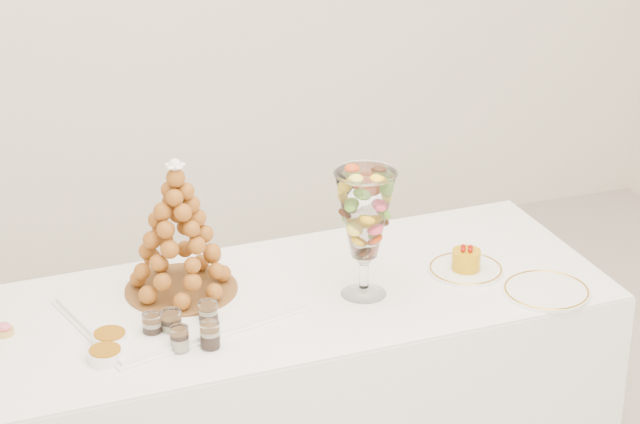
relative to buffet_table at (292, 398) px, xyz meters
name	(u,v)px	position (x,y,z in m)	size (l,w,h in m)	color
buffet_table	(292,398)	(0.00, 0.00, 0.00)	(1.88, 0.80, 0.71)	white
lace_tray	(181,303)	(-0.32, 0.04, 0.36)	(0.58, 0.43, 0.02)	white
macaron_vase	(365,216)	(0.20, -0.06, 0.60)	(0.17, 0.17, 0.38)	white
cake_plate	(466,270)	(0.54, -0.03, 0.36)	(0.23, 0.23, 0.01)	white
spare_plate	(546,291)	(0.70, -0.24, 0.36)	(0.25, 0.25, 0.01)	white
pink_tart	(4,329)	(-0.81, 0.05, 0.37)	(0.05, 0.05, 0.03)	tan
verrine_a	(152,326)	(-0.43, -0.11, 0.39)	(0.05, 0.05, 0.07)	white
verrine_b	(171,324)	(-0.38, -0.12, 0.39)	(0.06, 0.06, 0.08)	white
verrine_c	(208,314)	(-0.27, -0.09, 0.39)	(0.05, 0.05, 0.07)	white
verrine_d	(179,339)	(-0.38, -0.20, 0.39)	(0.05, 0.05, 0.07)	white
verrine_e	(210,335)	(-0.30, -0.21, 0.39)	(0.05, 0.05, 0.07)	white
ramekin_back	(110,339)	(-0.55, -0.10, 0.37)	(0.10, 0.10, 0.03)	white
ramekin_front	(105,355)	(-0.58, -0.18, 0.37)	(0.09, 0.09, 0.03)	white
croquembouche	(178,228)	(-0.30, 0.10, 0.57)	(0.33, 0.33, 0.41)	brown
mousse_cake	(466,259)	(0.54, -0.04, 0.39)	(0.09, 0.09, 0.08)	#C88F09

